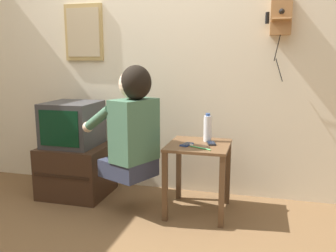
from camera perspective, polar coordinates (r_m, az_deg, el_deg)
ground_plane at (r=2.70m, az=-8.88°, el=-16.59°), size 14.00×14.00×0.00m
wall_back at (r=3.34m, az=-2.46°, el=11.45°), size 6.80×0.05×2.55m
side_table at (r=2.86m, az=4.92°, el=-5.29°), size 0.48×0.51×0.57m
person at (r=2.77m, az=-5.83°, el=0.41°), size 0.63×0.55×0.88m
tv_stand at (r=3.39m, az=-14.42°, el=-6.85°), size 0.58×0.53×0.46m
television at (r=3.31m, az=-15.07°, el=0.32°), size 0.44×0.46×0.39m
wall_phone_antique at (r=3.12m, az=17.67°, el=16.63°), size 0.20×0.19×0.72m
framed_picture at (r=3.57m, az=-13.37°, el=14.39°), size 0.39×0.03×0.52m
cell_phone_held at (r=2.78m, az=3.02°, el=-2.97°), size 0.10×0.14×0.01m
cell_phone_spare at (r=2.84m, az=6.97°, el=-2.76°), size 0.09×0.14×0.01m
water_bottle at (r=2.91m, az=6.38°, el=-0.36°), size 0.07×0.07×0.23m
toothbrush at (r=2.70m, az=4.95°, el=-3.43°), size 0.18×0.09×0.02m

